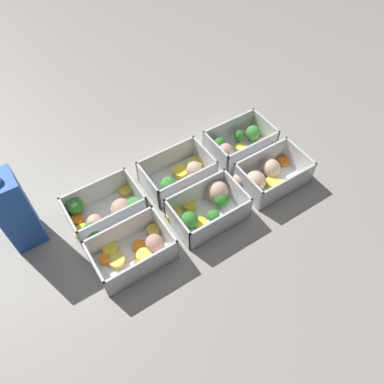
# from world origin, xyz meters

# --- Properties ---
(ground_plane) EXTENTS (4.00, 4.00, 0.00)m
(ground_plane) POSITION_xyz_m (0.00, 0.00, 0.00)
(ground_plane) COLOR gray
(container_near_left) EXTENTS (0.16, 0.11, 0.07)m
(container_near_left) POSITION_xyz_m (-0.18, -0.06, 0.02)
(container_near_left) COLOR white
(container_near_left) RESTS_ON ground_plane
(container_near_center) EXTENTS (0.17, 0.12, 0.07)m
(container_near_center) POSITION_xyz_m (0.01, -0.06, 0.03)
(container_near_center) COLOR white
(container_near_center) RESTS_ON ground_plane
(container_near_right) EXTENTS (0.18, 0.11, 0.07)m
(container_near_right) POSITION_xyz_m (0.17, -0.06, 0.02)
(container_near_right) COLOR white
(container_near_right) RESTS_ON ground_plane
(container_far_left) EXTENTS (0.18, 0.12, 0.07)m
(container_far_left) POSITION_xyz_m (-0.19, 0.06, 0.03)
(container_far_left) COLOR white
(container_far_left) RESTS_ON ground_plane
(container_far_center) EXTENTS (0.17, 0.12, 0.07)m
(container_far_center) POSITION_xyz_m (0.01, 0.06, 0.02)
(container_far_center) COLOR white
(container_far_center) RESTS_ON ground_plane
(container_far_right) EXTENTS (0.17, 0.11, 0.07)m
(container_far_right) POSITION_xyz_m (0.19, 0.07, 0.02)
(container_far_right) COLOR white
(container_far_right) RESTS_ON ground_plane
(juice_carton) EXTENTS (0.07, 0.07, 0.20)m
(juice_carton) POSITION_xyz_m (-0.36, 0.11, 0.10)
(juice_carton) COLOR blue
(juice_carton) RESTS_ON ground_plane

